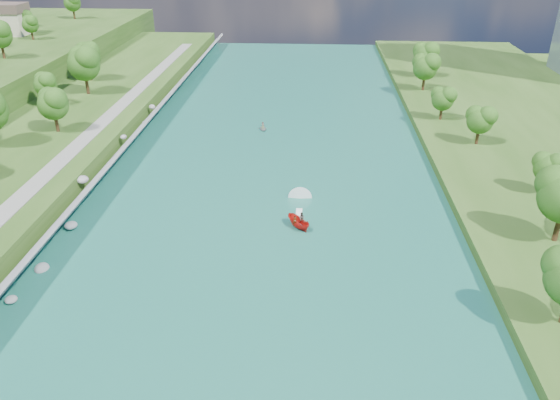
{
  "coord_description": "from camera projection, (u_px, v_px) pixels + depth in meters",
  "views": [
    {
      "loc": [
        7.14,
        -50.48,
        37.07
      ],
      "look_at": [
        2.84,
        17.3,
        2.5
      ],
      "focal_mm": 35.0,
      "sensor_mm": 36.0,
      "label": 1
    }
  ],
  "objects": [
    {
      "name": "ground",
      "position": [
        246.0,
        287.0,
        62.12
      ],
      "size": [
        260.0,
        260.0,
        0.0
      ],
      "primitive_type": "plane",
      "color": "#2D5119",
      "rests_on": "ground"
    },
    {
      "name": "trees_ridge",
      "position": [
        24.0,
        21.0,
        147.22
      ],
      "size": [
        21.35,
        64.07,
        10.1
      ],
      "color": "#255115",
      "rests_on": "ridge_west"
    },
    {
      "name": "riverside_path",
      "position": [
        42.0,
        178.0,
        80.13
      ],
      "size": [
        3.0,
        200.0,
        0.1
      ],
      "primitive_type": "cube",
      "color": "gray",
      "rests_on": "berm_west"
    },
    {
      "name": "river_water",
      "position": [
        262.0,
        206.0,
        79.88
      ],
      "size": [
        55.0,
        240.0,
        0.1
      ],
      "primitive_type": "cube",
      "color": "#1B675A",
      "rests_on": "ground"
    },
    {
      "name": "raft",
      "position": [
        263.0,
        128.0,
        109.01
      ],
      "size": [
        2.38,
        2.96,
        1.54
      ],
      "rotation": [
        0.0,
        0.0,
        0.21
      ],
      "color": "gray",
      "rests_on": "river_water"
    },
    {
      "name": "motorboat",
      "position": [
        299.0,
        218.0,
        75.23
      ],
      "size": [
        3.81,
        18.89,
        2.0
      ],
      "rotation": [
        0.0,
        0.0,
        3.83
      ],
      "color": "red",
      "rests_on": "river_water"
    },
    {
      "name": "trees_east",
      "position": [
        499.0,
        150.0,
        82.48
      ],
      "size": [
        14.04,
        139.13,
        11.65
      ],
      "color": "#255115",
      "rests_on": "berm_east"
    },
    {
      "name": "riprap_bank",
      "position": [
        85.0,
        193.0,
        79.76
      ],
      "size": [
        4.33,
        236.0,
        4.79
      ],
      "color": "slate",
      "rests_on": "ground"
    }
  ]
}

